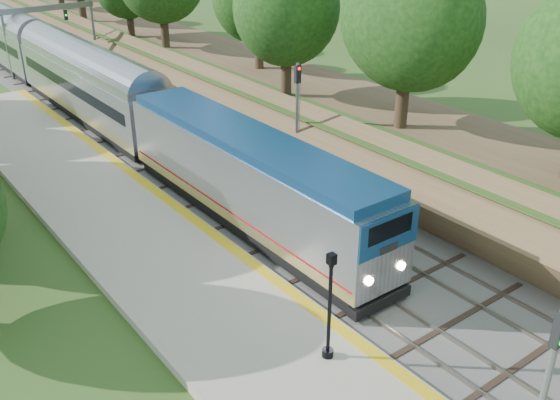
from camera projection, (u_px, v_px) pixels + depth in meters
trackbed at (35, 63)px, 61.72m from camera, size 9.50×170.00×0.28m
platform at (196, 288)px, 26.24m from camera, size 6.40×68.00×0.38m
yellow_stripe at (252, 263)px, 27.69m from camera, size 0.55×68.00×0.01m
embankment at (112, 34)px, 65.39m from camera, size 10.64×170.00×11.70m
signal_gantry at (49, 21)px, 56.28m from camera, size 8.40×0.38×6.20m
lamppost_far at (329, 313)px, 21.27m from camera, size 0.42×0.42×4.21m
signal_platform at (546, 382)px, 15.74m from camera, size 0.35×0.28×5.91m
signal_farside at (297, 106)px, 36.12m from camera, size 0.35×0.28×6.45m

